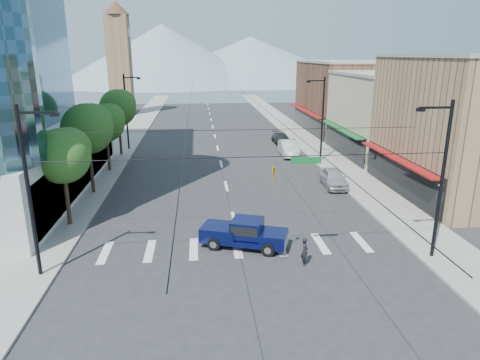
{
  "coord_description": "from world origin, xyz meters",
  "views": [
    {
      "loc": [
        -2.33,
        -22.09,
        11.27
      ],
      "look_at": [
        0.41,
        5.7,
        3.0
      ],
      "focal_mm": 32.0,
      "sensor_mm": 36.0,
      "label": 1
    }
  ],
  "objects": [
    {
      "name": "clock_tower",
      "position": [
        -16.5,
        62.0,
        10.64
      ],
      "size": [
        4.8,
        4.8,
        20.4
      ],
      "color": "#8C6B4C",
      "rests_on": "ground"
    },
    {
      "name": "parked_car_mid",
      "position": [
        7.94,
        25.13,
        0.86
      ],
      "size": [
        2.03,
        5.29,
        1.72
      ],
      "primitive_type": "imported",
      "rotation": [
        0.0,
        0.0,
        -0.04
      ],
      "color": "silver",
      "rests_on": "ground"
    },
    {
      "name": "lamp_pole_nw",
      "position": [
        -10.67,
        30.0,
        4.94
      ],
      "size": [
        2.0,
        0.25,
        9.0
      ],
      "color": "black",
      "rests_on": "ground"
    },
    {
      "name": "tree_far",
      "position": [
        -11.07,
        27.1,
        5.59
      ],
      "size": [
        4.09,
        4.09,
        7.52
      ],
      "color": "black",
      "rests_on": "ground"
    },
    {
      "name": "shop_near",
      "position": [
        20.0,
        10.0,
        5.5
      ],
      "size": [
        12.0,
        14.0,
        11.0
      ],
      "primitive_type": "cube",
      "color": "#8C6B4C",
      "rests_on": "ground"
    },
    {
      "name": "mountain_left",
      "position": [
        -15.0,
        150.0,
        11.0
      ],
      "size": [
        80.0,
        80.0,
        22.0
      ],
      "primitive_type": "cone",
      "color": "gray",
      "rests_on": "ground"
    },
    {
      "name": "signal_rig",
      "position": [
        0.19,
        -1.0,
        4.64
      ],
      "size": [
        21.8,
        0.2,
        9.0
      ],
      "color": "black",
      "rests_on": "ground"
    },
    {
      "name": "sidewalk_right",
      "position": [
        12.0,
        40.0,
        0.07
      ],
      "size": [
        4.0,
        120.0,
        0.15
      ],
      "primitive_type": "cube",
      "color": "gray",
      "rests_on": "ground"
    },
    {
      "name": "ground",
      "position": [
        0.0,
        0.0,
        0.0
      ],
      "size": [
        160.0,
        160.0,
        0.0
      ],
      "primitive_type": "plane",
      "color": "#28282B",
      "rests_on": "ground"
    },
    {
      "name": "tree_near",
      "position": [
        -11.07,
        6.1,
        4.99
      ],
      "size": [
        3.65,
        3.64,
        6.71
      ],
      "color": "black",
      "rests_on": "ground"
    },
    {
      "name": "parked_car_far",
      "position": [
        8.37,
        31.76,
        0.69
      ],
      "size": [
        2.07,
        4.79,
        1.37
      ],
      "primitive_type": "imported",
      "rotation": [
        0.0,
        0.0,
        0.03
      ],
      "color": "#2C2C2E",
      "rests_on": "ground"
    },
    {
      "name": "sidewalk_left",
      "position": [
        -12.0,
        40.0,
        0.07
      ],
      "size": [
        4.0,
        120.0,
        0.15
      ],
      "primitive_type": "cube",
      "color": "gray",
      "rests_on": "ground"
    },
    {
      "name": "parked_car_near",
      "position": [
        9.4,
        12.98,
        0.8
      ],
      "size": [
        2.17,
        4.78,
        1.59
      ],
      "primitive_type": "imported",
      "rotation": [
        0.0,
        0.0,
        -0.06
      ],
      "color": "#B9BABE",
      "rests_on": "ground"
    },
    {
      "name": "mountain_right",
      "position": [
        20.0,
        160.0,
        9.0
      ],
      "size": [
        90.0,
        90.0,
        18.0
      ],
      "primitive_type": "cone",
      "color": "gray",
      "rests_on": "ground"
    },
    {
      "name": "tree_midfar",
      "position": [
        -11.07,
        20.1,
        4.99
      ],
      "size": [
        3.65,
        3.64,
        6.71
      ],
      "color": "black",
      "rests_on": "ground"
    },
    {
      "name": "lamp_pole_ne",
      "position": [
        10.67,
        22.0,
        4.94
      ],
      "size": [
        2.0,
        0.25,
        9.0
      ],
      "color": "black",
      "rests_on": "ground"
    },
    {
      "name": "tree_midnear",
      "position": [
        -11.07,
        13.1,
        5.59
      ],
      "size": [
        4.09,
        4.09,
        7.52
      ],
      "color": "black",
      "rests_on": "ground"
    },
    {
      "name": "shop_far",
      "position": [
        20.0,
        40.0,
        5.0
      ],
      "size": [
        12.0,
        18.0,
        10.0
      ],
      "primitive_type": "cube",
      "color": "brown",
      "rests_on": "ground"
    },
    {
      "name": "pedestrian",
      "position": [
        3.34,
        -1.05,
        0.81
      ],
      "size": [
        0.41,
        0.6,
        1.61
      ],
      "primitive_type": "imported",
      "rotation": [
        0.0,
        0.0,
        1.53
      ],
      "color": "black",
      "rests_on": "ground"
    },
    {
      "name": "shop_mid",
      "position": [
        20.0,
        24.0,
        4.5
      ],
      "size": [
        12.0,
        14.0,
        9.0
      ],
      "primitive_type": "cube",
      "color": "tan",
      "rests_on": "ground"
    },
    {
      "name": "pickup_truck",
      "position": [
        0.22,
        1.54,
        0.93
      ],
      "size": [
        5.55,
        3.49,
        1.78
      ],
      "rotation": [
        0.0,
        0.0,
        -0.34
      ],
      "color": "#070D3A",
      "rests_on": "ground"
    }
  ]
}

